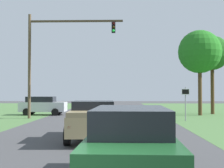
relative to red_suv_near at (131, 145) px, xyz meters
The scene contains 8 objects.
ground_plane 9.53m from the red_suv_near, 99.76° to the left, with size 120.00×120.00×0.00m, color #424244.
red_suv_near is the anchor object (origin of this frame).
pickup_truck_lead 7.49m from the red_suv_near, 101.59° to the left, with size 2.55×5.60×1.81m.
traffic_light 20.64m from the red_suv_near, 107.34° to the left, with size 7.98×0.40×8.77m.
keep_moving_sign 17.74m from the red_suv_near, 74.62° to the left, with size 0.60×0.09×2.58m.
oak_tree_right 24.68m from the red_suv_near, 72.52° to the left, with size 4.09×4.09×8.08m.
crossing_suv_far 24.48m from the red_suv_near, 108.49° to the left, with size 4.37×2.12×1.77m.
extra_tree_1 26.96m from the red_suv_near, 70.23° to the left, with size 3.43×3.43×7.85m.
Camera 1 is at (1.38, -4.53, 2.23)m, focal length 51.70 mm.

